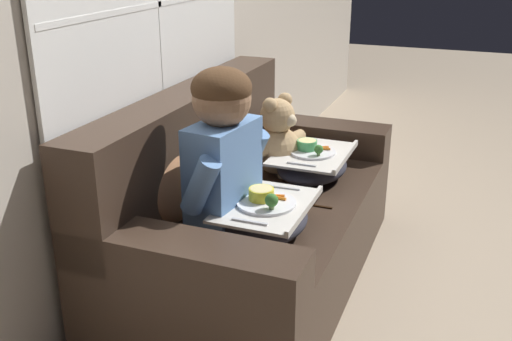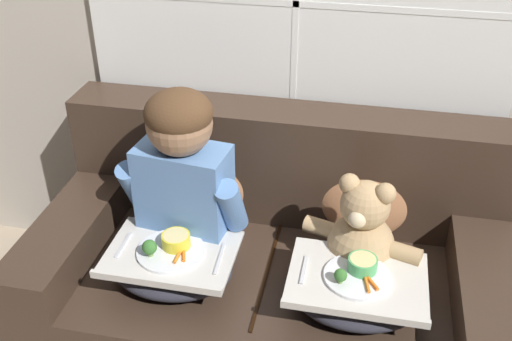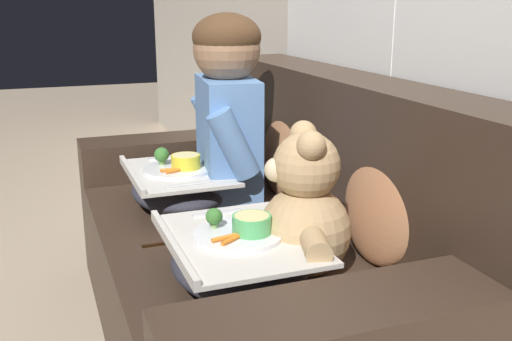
{
  "view_description": "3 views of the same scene",
  "coord_description": "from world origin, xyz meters",
  "px_view_note": "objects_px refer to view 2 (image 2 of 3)",
  "views": [
    {
      "loc": [
        -2.4,
        -0.92,
        1.57
      ],
      "look_at": [
        -0.1,
        -0.02,
        0.6
      ],
      "focal_mm": 42.0,
      "sensor_mm": 36.0,
      "label": 1
    },
    {
      "loc": [
        0.3,
        -1.72,
        1.94
      ],
      "look_at": [
        -0.08,
        0.14,
        0.75
      ],
      "focal_mm": 42.0,
      "sensor_mm": 36.0,
      "label": 2
    },
    {
      "loc": [
        1.68,
        -0.62,
        1.14
      ],
      "look_at": [
        0.12,
        -0.03,
        0.67
      ],
      "focal_mm": 42.0,
      "sensor_mm": 36.0,
      "label": 3
    }
  ],
  "objects_px": {
    "throw_pillow_behind_child": "(203,176)",
    "child_figure": "(183,168)",
    "teddy_bear": "(361,235)",
    "lap_tray_teddy": "(356,291)",
    "throw_pillow_behind_teddy": "(366,194)",
    "lap_tray_child": "(172,265)",
    "couch": "(272,273)"
  },
  "relations": [
    {
      "from": "lap_tray_child",
      "to": "teddy_bear",
      "type": "bearing_deg",
      "value": 15.53
    },
    {
      "from": "teddy_bear",
      "to": "lap_tray_teddy",
      "type": "relative_size",
      "value": 0.94
    },
    {
      "from": "throw_pillow_behind_child",
      "to": "lap_tray_child",
      "type": "distance_m",
      "value": 0.45
    },
    {
      "from": "lap_tray_child",
      "to": "lap_tray_teddy",
      "type": "distance_m",
      "value": 0.66
    },
    {
      "from": "couch",
      "to": "lap_tray_child",
      "type": "height_order",
      "value": "couch"
    },
    {
      "from": "couch",
      "to": "child_figure",
      "type": "xyz_separation_m",
      "value": [
        -0.33,
        -0.04,
        0.48
      ]
    },
    {
      "from": "throw_pillow_behind_child",
      "to": "throw_pillow_behind_teddy",
      "type": "bearing_deg",
      "value": 0.0
    },
    {
      "from": "throw_pillow_behind_child",
      "to": "lap_tray_child",
      "type": "xyz_separation_m",
      "value": [
        -0.0,
        -0.43,
        -0.11
      ]
    },
    {
      "from": "couch",
      "to": "lap_tray_teddy",
      "type": "relative_size",
      "value": 3.76
    },
    {
      "from": "throw_pillow_behind_child",
      "to": "teddy_bear",
      "type": "bearing_deg",
      "value": -20.59
    },
    {
      "from": "couch",
      "to": "lap_tray_child",
      "type": "bearing_deg",
      "value": -145.43
    },
    {
      "from": "throw_pillow_behind_child",
      "to": "child_figure",
      "type": "distance_m",
      "value": 0.31
    },
    {
      "from": "throw_pillow_behind_child",
      "to": "child_figure",
      "type": "height_order",
      "value": "child_figure"
    },
    {
      "from": "throw_pillow_behind_teddy",
      "to": "teddy_bear",
      "type": "height_order",
      "value": "teddy_bear"
    },
    {
      "from": "child_figure",
      "to": "throw_pillow_behind_child",
      "type": "bearing_deg",
      "value": 89.96
    },
    {
      "from": "teddy_bear",
      "to": "lap_tray_child",
      "type": "bearing_deg",
      "value": -164.47
    },
    {
      "from": "teddy_bear",
      "to": "throw_pillow_behind_child",
      "type": "bearing_deg",
      "value": 159.41
    },
    {
      "from": "throw_pillow_behind_teddy",
      "to": "teddy_bear",
      "type": "xyz_separation_m",
      "value": [
        -0.0,
        -0.25,
        -0.01
      ]
    },
    {
      "from": "throw_pillow_behind_child",
      "to": "child_figure",
      "type": "xyz_separation_m",
      "value": [
        -0.0,
        -0.24,
        0.18
      ]
    },
    {
      "from": "throw_pillow_behind_child",
      "to": "throw_pillow_behind_teddy",
      "type": "xyz_separation_m",
      "value": [
        0.66,
        0.0,
        0.0
      ]
    },
    {
      "from": "couch",
      "to": "teddy_bear",
      "type": "relative_size",
      "value": 4.01
    },
    {
      "from": "child_figure",
      "to": "lap_tray_child",
      "type": "height_order",
      "value": "child_figure"
    },
    {
      "from": "throw_pillow_behind_child",
      "to": "lap_tray_child",
      "type": "bearing_deg",
      "value": -90.01
    },
    {
      "from": "lap_tray_teddy",
      "to": "throw_pillow_behind_teddy",
      "type": "bearing_deg",
      "value": 90.0
    },
    {
      "from": "throw_pillow_behind_teddy",
      "to": "lap_tray_teddy",
      "type": "height_order",
      "value": "throw_pillow_behind_teddy"
    },
    {
      "from": "couch",
      "to": "lap_tray_child",
      "type": "xyz_separation_m",
      "value": [
        -0.33,
        -0.23,
        0.18
      ]
    },
    {
      "from": "teddy_bear",
      "to": "lap_tray_child",
      "type": "relative_size",
      "value": 0.95
    },
    {
      "from": "couch",
      "to": "throw_pillow_behind_teddy",
      "type": "distance_m",
      "value": 0.49
    },
    {
      "from": "couch",
      "to": "throw_pillow_behind_child",
      "type": "relative_size",
      "value": 4.31
    },
    {
      "from": "child_figure",
      "to": "lap_tray_teddy",
      "type": "height_order",
      "value": "child_figure"
    },
    {
      "from": "child_figure",
      "to": "lap_tray_teddy",
      "type": "distance_m",
      "value": 0.75
    },
    {
      "from": "teddy_bear",
      "to": "lap_tray_child",
      "type": "distance_m",
      "value": 0.69
    }
  ]
}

